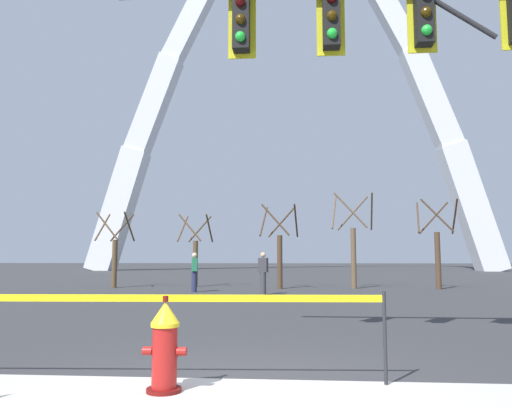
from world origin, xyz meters
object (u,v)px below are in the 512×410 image
at_px(monument_arch, 289,108).
at_px(traffic_signal_gantry, 454,56).
at_px(fire_hydrant, 165,347).
at_px(pedestrian_walking_left, 263,273).
at_px(pedestrian_standing_center, 194,272).

bearing_deg(monument_arch, traffic_signal_gantry, -86.30).
relative_size(fire_hydrant, pedestrian_walking_left, 0.62).
distance_m(traffic_signal_gantry, pedestrian_standing_center, 14.86).
height_order(fire_hydrant, traffic_signal_gantry, traffic_signal_gantry).
distance_m(pedestrian_walking_left, pedestrian_standing_center, 3.16).
bearing_deg(pedestrian_walking_left, pedestrian_standing_center, 156.03).
bearing_deg(pedestrian_walking_left, monument_arch, 88.96).
height_order(fire_hydrant, pedestrian_standing_center, pedestrian_standing_center).
relative_size(traffic_signal_gantry, pedestrian_walking_left, 4.92).
distance_m(traffic_signal_gantry, monument_arch, 48.42).
xyz_separation_m(fire_hydrant, pedestrian_standing_center, (-2.76, 15.09, 0.35)).
bearing_deg(pedestrian_standing_center, fire_hydrant, -79.64).
distance_m(fire_hydrant, pedestrian_standing_center, 15.34).
distance_m(monument_arch, pedestrian_standing_center, 37.77).
xyz_separation_m(traffic_signal_gantry, pedestrian_walking_left, (-3.64, 11.58, -3.59)).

